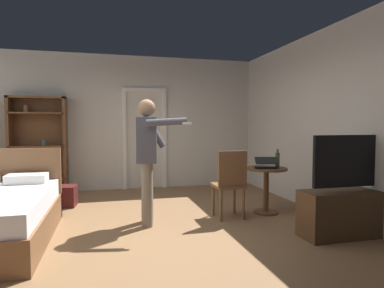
{
  "coord_description": "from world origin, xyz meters",
  "views": [
    {
      "loc": [
        -0.46,
        -4.16,
        1.35
      ],
      "look_at": [
        0.73,
        0.4,
        1.08
      ],
      "focal_mm": 30.62,
      "sensor_mm": 36.0,
      "label": 1
    }
  ],
  "objects_px": {
    "bottle_on_table": "(277,160)",
    "person_blue_shirt": "(148,152)",
    "laptop": "(265,165)",
    "wooden_chair": "(230,181)",
    "suitcase_dark": "(60,196)",
    "bookshelf": "(38,142)",
    "tv_flatscreen": "(350,207)",
    "side_table": "(266,183)"
  },
  "relations": [
    {
      "from": "side_table",
      "to": "bottle_on_table",
      "type": "bearing_deg",
      "value": -29.74
    },
    {
      "from": "bookshelf",
      "to": "side_table",
      "type": "relative_size",
      "value": 2.7
    },
    {
      "from": "side_table",
      "to": "laptop",
      "type": "height_order",
      "value": "laptop"
    },
    {
      "from": "side_table",
      "to": "wooden_chair",
      "type": "height_order",
      "value": "wooden_chair"
    },
    {
      "from": "person_blue_shirt",
      "to": "bookshelf",
      "type": "bearing_deg",
      "value": 126.89
    },
    {
      "from": "laptop",
      "to": "suitcase_dark",
      "type": "xyz_separation_m",
      "value": [
        -3.07,
        1.27,
        -0.58
      ]
    },
    {
      "from": "bottle_on_table",
      "to": "suitcase_dark",
      "type": "relative_size",
      "value": 0.58
    },
    {
      "from": "person_blue_shirt",
      "to": "suitcase_dark",
      "type": "bearing_deg",
      "value": 134.35
    },
    {
      "from": "tv_flatscreen",
      "to": "person_blue_shirt",
      "type": "distance_m",
      "value": 2.65
    },
    {
      "from": "tv_flatscreen",
      "to": "person_blue_shirt",
      "type": "xyz_separation_m",
      "value": [
        -2.33,
        1.09,
        0.63
      ]
    },
    {
      "from": "tv_flatscreen",
      "to": "bottle_on_table",
      "type": "bearing_deg",
      "value": 108.42
    },
    {
      "from": "laptop",
      "to": "wooden_chair",
      "type": "height_order",
      "value": "wooden_chair"
    },
    {
      "from": "bookshelf",
      "to": "wooden_chair",
      "type": "relative_size",
      "value": 1.91
    },
    {
      "from": "bookshelf",
      "to": "tv_flatscreen",
      "type": "relative_size",
      "value": 1.51
    },
    {
      "from": "laptop",
      "to": "person_blue_shirt",
      "type": "height_order",
      "value": "person_blue_shirt"
    },
    {
      "from": "tv_flatscreen",
      "to": "suitcase_dark",
      "type": "xyz_separation_m",
      "value": [
        -3.63,
        2.42,
        -0.19
      ]
    },
    {
      "from": "bottle_on_table",
      "to": "tv_flatscreen",
      "type": "bearing_deg",
      "value": -71.58
    },
    {
      "from": "bookshelf",
      "to": "bottle_on_table",
      "type": "relative_size",
      "value": 6.57
    },
    {
      "from": "bookshelf",
      "to": "bottle_on_table",
      "type": "xyz_separation_m",
      "value": [
        3.77,
        -2.4,
        -0.21
      ]
    },
    {
      "from": "wooden_chair",
      "to": "suitcase_dark",
      "type": "bearing_deg",
      "value": 150.74
    },
    {
      "from": "bottle_on_table",
      "to": "person_blue_shirt",
      "type": "relative_size",
      "value": 0.17
    },
    {
      "from": "bookshelf",
      "to": "suitcase_dark",
      "type": "relative_size",
      "value": 3.78
    },
    {
      "from": "bookshelf",
      "to": "side_table",
      "type": "xyz_separation_m",
      "value": [
        3.63,
        -2.32,
        -0.56
      ]
    },
    {
      "from": "bookshelf",
      "to": "laptop",
      "type": "xyz_separation_m",
      "value": [
        3.59,
        -2.36,
        -0.28
      ]
    },
    {
      "from": "side_table",
      "to": "bottle_on_table",
      "type": "distance_m",
      "value": 0.39
    },
    {
      "from": "bookshelf",
      "to": "bottle_on_table",
      "type": "bearing_deg",
      "value": -32.43
    },
    {
      "from": "laptop",
      "to": "bottle_on_table",
      "type": "height_order",
      "value": "bottle_on_table"
    },
    {
      "from": "bookshelf",
      "to": "person_blue_shirt",
      "type": "relative_size",
      "value": 1.12
    },
    {
      "from": "bottle_on_table",
      "to": "suitcase_dark",
      "type": "bearing_deg",
      "value": 158.13
    },
    {
      "from": "tv_flatscreen",
      "to": "wooden_chair",
      "type": "relative_size",
      "value": 1.27
    },
    {
      "from": "tv_flatscreen",
      "to": "wooden_chair",
      "type": "xyz_separation_m",
      "value": [
        -1.16,
        1.04,
        0.19
      ]
    },
    {
      "from": "suitcase_dark",
      "to": "laptop",
      "type": "bearing_deg",
      "value": -16.52
    },
    {
      "from": "laptop",
      "to": "wooden_chair",
      "type": "relative_size",
      "value": 0.41
    },
    {
      "from": "suitcase_dark",
      "to": "bookshelf",
      "type": "bearing_deg",
      "value": 121.26
    },
    {
      "from": "laptop",
      "to": "bookshelf",
      "type": "bearing_deg",
      "value": 146.69
    },
    {
      "from": "wooden_chair",
      "to": "bottle_on_table",
      "type": "bearing_deg",
      "value": 5.37
    },
    {
      "from": "side_table",
      "to": "person_blue_shirt",
      "type": "distance_m",
      "value": 1.89
    },
    {
      "from": "side_table",
      "to": "bottle_on_table",
      "type": "height_order",
      "value": "bottle_on_table"
    },
    {
      "from": "person_blue_shirt",
      "to": "tv_flatscreen",
      "type": "bearing_deg",
      "value": -25.14
    },
    {
      "from": "side_table",
      "to": "laptop",
      "type": "xyz_separation_m",
      "value": [
        -0.04,
        -0.04,
        0.28
      ]
    },
    {
      "from": "bookshelf",
      "to": "side_table",
      "type": "distance_m",
      "value": 4.34
    },
    {
      "from": "bookshelf",
      "to": "suitcase_dark",
      "type": "height_order",
      "value": "bookshelf"
    }
  ]
}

